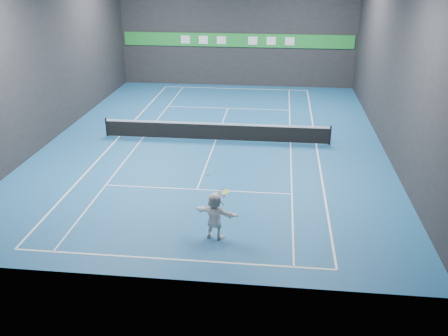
# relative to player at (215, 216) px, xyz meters

# --- Properties ---
(ground) EXTENTS (26.00, 26.00, 0.00)m
(ground) POSITION_rel_player_xyz_m (-1.30, 10.30, -0.88)
(ground) COLOR #185287
(ground) RESTS_ON ground
(wall_back) EXTENTS (18.00, 0.10, 9.00)m
(wall_back) POSITION_rel_player_xyz_m (-1.30, 23.30, 3.62)
(wall_back) COLOR black
(wall_back) RESTS_ON ground
(wall_front) EXTENTS (18.00, 0.10, 9.00)m
(wall_front) POSITION_rel_player_xyz_m (-1.30, -2.70, 3.62)
(wall_front) COLOR black
(wall_front) RESTS_ON ground
(wall_left) EXTENTS (0.10, 26.00, 9.00)m
(wall_left) POSITION_rel_player_xyz_m (-10.30, 10.30, 3.62)
(wall_left) COLOR black
(wall_left) RESTS_ON ground
(wall_right) EXTENTS (0.10, 26.00, 9.00)m
(wall_right) POSITION_rel_player_xyz_m (7.70, 10.30, 3.62)
(wall_right) COLOR black
(wall_right) RESTS_ON ground
(baseline_near) EXTENTS (10.98, 0.08, 0.01)m
(baseline_near) POSITION_rel_player_xyz_m (-1.30, -1.59, -0.88)
(baseline_near) COLOR white
(baseline_near) RESTS_ON ground
(baseline_far) EXTENTS (10.98, 0.08, 0.01)m
(baseline_far) POSITION_rel_player_xyz_m (-1.30, 22.19, -0.88)
(baseline_far) COLOR white
(baseline_far) RESTS_ON ground
(sideline_doubles_left) EXTENTS (0.08, 23.78, 0.01)m
(sideline_doubles_left) POSITION_rel_player_xyz_m (-6.79, 10.30, -0.88)
(sideline_doubles_left) COLOR white
(sideline_doubles_left) RESTS_ON ground
(sideline_doubles_right) EXTENTS (0.08, 23.78, 0.01)m
(sideline_doubles_right) POSITION_rel_player_xyz_m (4.19, 10.30, -0.88)
(sideline_doubles_right) COLOR white
(sideline_doubles_right) RESTS_ON ground
(sideline_singles_left) EXTENTS (0.06, 23.78, 0.01)m
(sideline_singles_left) POSITION_rel_player_xyz_m (-5.41, 10.30, -0.88)
(sideline_singles_left) COLOR white
(sideline_singles_left) RESTS_ON ground
(sideline_singles_right) EXTENTS (0.06, 23.78, 0.01)m
(sideline_singles_right) POSITION_rel_player_xyz_m (2.81, 10.30, -0.88)
(sideline_singles_right) COLOR white
(sideline_singles_right) RESTS_ON ground
(service_line_near) EXTENTS (8.23, 0.06, 0.01)m
(service_line_near) POSITION_rel_player_xyz_m (-1.30, 3.90, -0.88)
(service_line_near) COLOR white
(service_line_near) RESTS_ON ground
(service_line_far) EXTENTS (8.23, 0.06, 0.01)m
(service_line_far) POSITION_rel_player_xyz_m (-1.30, 16.70, -0.88)
(service_line_far) COLOR white
(service_line_far) RESTS_ON ground
(center_service_line) EXTENTS (0.06, 12.80, 0.01)m
(center_service_line) POSITION_rel_player_xyz_m (-1.30, 10.30, -0.88)
(center_service_line) COLOR white
(center_service_line) RESTS_ON ground
(player) EXTENTS (1.72, 0.96, 1.77)m
(player) POSITION_rel_player_xyz_m (0.00, 0.00, 0.00)
(player) COLOR white
(player) RESTS_ON ground
(tennis_ball) EXTENTS (0.06, 0.06, 0.06)m
(tennis_ball) POSITION_rel_player_xyz_m (-0.23, -0.02, 1.58)
(tennis_ball) COLOR #E4F328
(tennis_ball) RESTS_ON player
(tennis_net) EXTENTS (12.50, 0.10, 1.07)m
(tennis_net) POSITION_rel_player_xyz_m (-1.30, 10.30, -0.34)
(tennis_net) COLOR black
(tennis_net) RESTS_ON ground
(sponsor_banner) EXTENTS (17.64, 0.11, 1.00)m
(sponsor_banner) POSITION_rel_player_xyz_m (-1.30, 23.23, 2.62)
(sponsor_banner) COLOR #1F8E33
(sponsor_banner) RESTS_ON wall_back
(tennis_racket) EXTENTS (0.45, 0.41, 0.68)m
(tennis_racket) POSITION_rel_player_xyz_m (0.30, 0.05, 0.84)
(tennis_racket) COLOR red
(tennis_racket) RESTS_ON player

